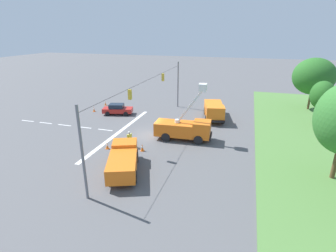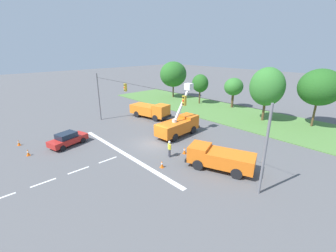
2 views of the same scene
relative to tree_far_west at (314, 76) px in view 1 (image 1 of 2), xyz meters
name	(u,v)px [view 1 (image 1 of 2)]	position (x,y,z in m)	size (l,w,h in m)	color
ground_plane	(150,135)	(17.25, -20.05, -5.21)	(200.00, 200.00, 0.00)	#565659
grass_verge	(318,154)	(17.25, -2.05, -5.16)	(56.00, 12.00, 0.10)	#517F3D
lane_markings	(109,130)	(17.25, -25.46, -5.20)	(17.60, 15.25, 0.01)	silver
signal_gantry	(149,100)	(17.20, -20.05, -0.96)	(26.20, 0.33, 7.20)	slate
tree_far_west	(314,76)	(0.00, 0.00, 0.00)	(5.58, 6.10, 7.96)	brown
tree_west	(322,95)	(8.00, -0.37, -1.10)	(3.40, 2.89, 5.89)	brown
utility_truck_bucket_lift	(184,128)	(17.29, -15.82, -3.81)	(2.67, 6.50, 6.48)	orange
utility_truck_support_near	(214,110)	(8.78, -13.60, -3.95)	(7.11, 3.76, 2.37)	orange
utility_truck_support_far	(123,160)	(25.92, -19.19, -4.07)	(6.54, 4.38, 2.04)	orange
sedan_red	(117,109)	(10.85, -27.52, -4.42)	(2.80, 4.61, 1.56)	red
road_worker	(129,138)	(20.97, -20.90, -4.21)	(0.60, 0.39, 1.77)	#383842
traffic_cone_foreground_left	(94,109)	(10.68, -31.62, -4.84)	(0.36, 0.36, 0.74)	orange
traffic_cone_foreground_right	(107,146)	(22.12, -22.95, -4.85)	(0.36, 0.36, 0.73)	orange
traffic_cone_mid_left	(142,147)	(21.55, -19.22, -4.81)	(0.36, 0.36, 0.80)	orange
traffic_cone_mid_right	(105,103)	(6.97, -31.76, -4.86)	(0.36, 0.36, 0.72)	orange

